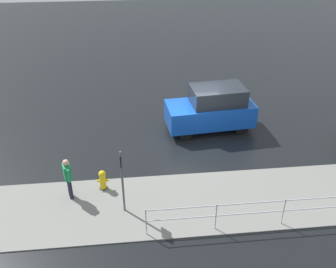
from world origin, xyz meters
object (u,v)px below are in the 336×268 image
at_px(moving_hatchback, 212,109).
at_px(fire_hydrant, 103,180).
at_px(pedestrian, 68,176).
at_px(sign_post, 122,173).

xyz_separation_m(moving_hatchback, fire_hydrant, (4.76, 3.90, -0.63)).
height_order(fire_hydrant, pedestrian, pedestrian).
distance_m(moving_hatchback, sign_post, 6.54).
xyz_separation_m(fire_hydrant, pedestrian, (1.11, 0.37, 0.56)).
relative_size(moving_hatchback, pedestrian, 2.49).
bearing_deg(fire_hydrant, moving_hatchback, -140.65).
bearing_deg(pedestrian, fire_hydrant, -161.71).
bearing_deg(fire_hydrant, sign_post, 121.32).
height_order(fire_hydrant, sign_post, sign_post).
relative_size(fire_hydrant, sign_post, 0.33).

